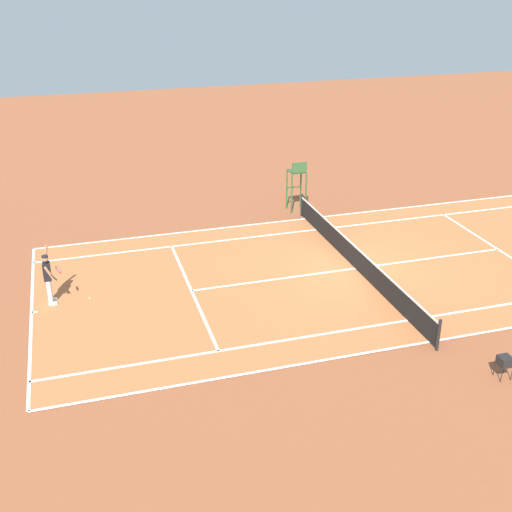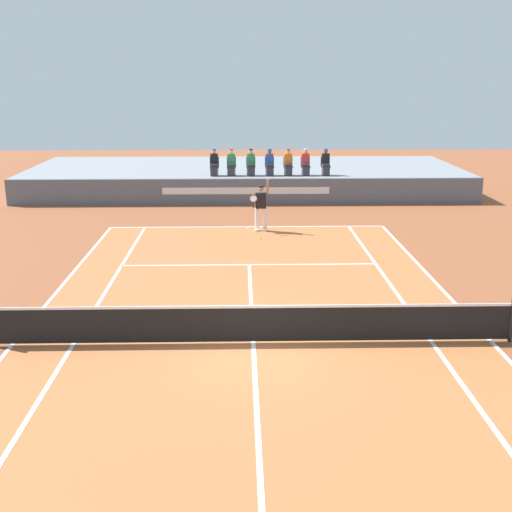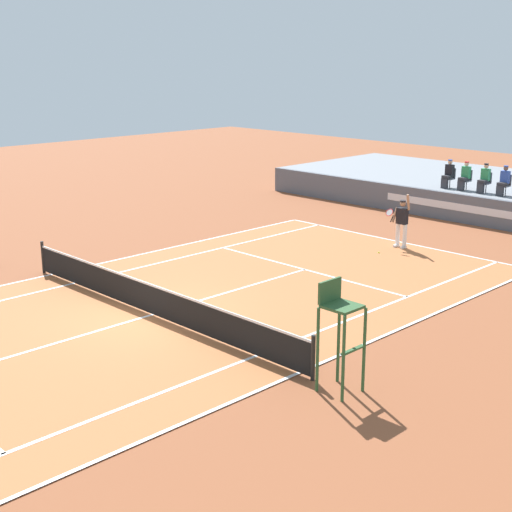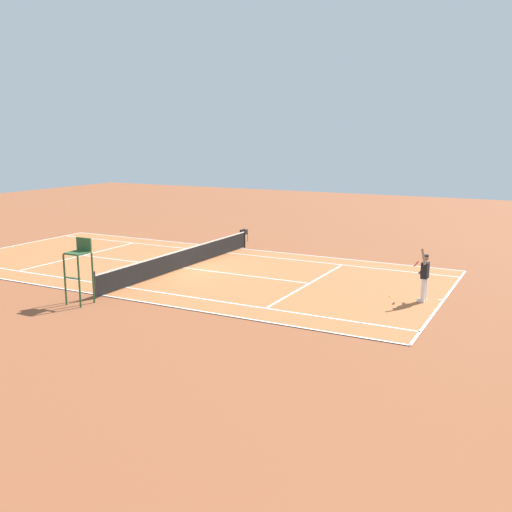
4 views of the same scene
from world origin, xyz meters
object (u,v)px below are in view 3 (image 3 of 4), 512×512
Objects in this scene: spectator_seated_1 at (465,176)px; spectator_seated_3 at (504,181)px; spectator_seated_2 at (484,179)px; spectator_seated_0 at (448,174)px; tennis_player at (401,222)px; tennis_ball at (379,253)px; umpire_chair at (339,322)px.

spectator_seated_1 is 1.00× the size of spectator_seated_3.
spectator_seated_1 is 0.94m from spectator_seated_2.
spectator_seated_2 is 1.00× the size of spectator_seated_3.
spectator_seated_0 is 6.91m from tennis_player.
umpire_chair reaches higher than tennis_ball.
tennis_player is at bearing -79.48° from spectator_seated_1.
spectator_seated_1 is 19.22m from umpire_chair.
tennis_player is 12.79m from umpire_chair.
tennis_player is at bearing 87.40° from tennis_ball.
spectator_seated_1 is 8.11m from tennis_ball.
umpire_chair is (8.16, -17.77, -0.29)m from spectator_seated_0.
spectator_seated_3 reaches higher than tennis_player.
spectator_seated_1 is at bearing 112.44° from umpire_chair.
tennis_player is 0.85× the size of umpire_chair.
umpire_chair is at bearing -61.39° from tennis_player.
tennis_player is at bearing -95.52° from spectator_seated_3.
tennis_player is at bearing -72.68° from spectator_seated_0.
spectator_seated_2 is 18.88m from umpire_chair.
spectator_seated_3 is 18.60m from umpire_chair.
spectator_seated_0 is at bearing 180.00° from spectator_seated_1.
spectator_seated_1 is 18.60× the size of tennis_ball.
spectator_seated_1 is at bearing 0.00° from spectator_seated_0.
spectator_seated_0 reaches higher than tennis_ball.
tennis_player is 30.63× the size of tennis_ball.
tennis_ball is at bearing -92.60° from tennis_player.
tennis_ball is 11.81m from umpire_chair.
spectator_seated_3 is at bearing 107.16° from umpire_chair.
spectator_seated_3 is (2.67, 0.00, 0.00)m from spectator_seated_0.
tennis_ball is at bearing -88.42° from spectator_seated_2.
spectator_seated_2 is 18.60× the size of tennis_ball.
spectator_seated_2 is at bearing 109.79° from umpire_chair.
tennis_ball is (1.16, -7.82, -1.81)m from spectator_seated_1.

